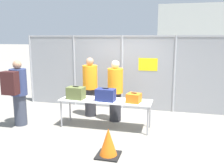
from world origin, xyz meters
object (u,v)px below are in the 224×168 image
object	(u,v)px
inspection_table	(106,102)
suitcase_orange	(134,98)
security_worker_far	(90,86)
traffic_cone	(108,143)
suitcase_olive	(76,93)
security_worker_near	(115,90)
traveler_hooded	(17,91)
utility_trailer	(173,84)
suitcase_navy	(106,95)

from	to	relation	value
inspection_table	suitcase_orange	world-z (taller)	suitcase_orange
suitcase_orange	security_worker_far	bearing A→B (deg)	148.20
inspection_table	traffic_cone	size ratio (longest dim) A/B	4.08
suitcase_orange	suitcase_olive	bearing A→B (deg)	-179.22
security_worker_near	traffic_cone	distance (m)	2.22
traffic_cone	suitcase_olive	bearing A→B (deg)	131.26
traveler_hooded	utility_trailer	world-z (taller)	traveler_hooded
inspection_table	utility_trailer	bearing A→B (deg)	68.77
inspection_table	traffic_cone	distance (m)	1.67
inspection_table	utility_trailer	size ratio (longest dim) A/B	0.57
security_worker_far	utility_trailer	xyz separation A→B (m)	(2.38, 3.46, -0.47)
security_worker_far	utility_trailer	distance (m)	4.22
security_worker_far	suitcase_olive	bearing A→B (deg)	74.00
inspection_table	suitcase_navy	world-z (taller)	suitcase_navy
suitcase_navy	traveler_hooded	xyz separation A→B (m)	(-2.31, -0.35, 0.06)
inspection_table	suitcase_olive	distance (m)	0.81
inspection_table	suitcase_navy	distance (m)	0.23
suitcase_olive	traveler_hooded	size ratio (longest dim) A/B	0.27
suitcase_orange	traffic_cone	bearing A→B (deg)	-100.03
suitcase_navy	security_worker_near	xyz separation A→B (m)	(0.09, 0.66, -0.01)
suitcase_olive	suitcase_navy	distance (m)	0.81
inspection_table	utility_trailer	distance (m)	4.62
suitcase_olive	traffic_cone	world-z (taller)	suitcase_olive
inspection_table	suitcase_orange	distance (m)	0.77
inspection_table	traveler_hooded	xyz separation A→B (m)	(-2.27, -0.45, 0.27)
security_worker_near	suitcase_orange	bearing A→B (deg)	137.43
security_worker_near	suitcase_navy	bearing A→B (deg)	85.00
suitcase_navy	traveler_hooded	world-z (taller)	traveler_hooded
suitcase_olive	security_worker_far	xyz separation A→B (m)	(0.07, 0.92, 0.00)
suitcase_olive	traveler_hooded	xyz separation A→B (m)	(-1.49, -0.36, 0.06)
suitcase_navy	traffic_cone	bearing A→B (deg)	-72.41
suitcase_navy	security_worker_near	size ratio (longest dim) A/B	0.29
suitcase_orange	traffic_cone	size ratio (longest dim) A/B	0.64
suitcase_olive	suitcase_orange	world-z (taller)	suitcase_olive
utility_trailer	suitcase_olive	bearing A→B (deg)	-119.19
suitcase_navy	security_worker_far	xyz separation A→B (m)	(-0.74, 0.93, 0.01)
inspection_table	traffic_cone	xyz separation A→B (m)	(0.49, -1.54, -0.42)
suitcase_orange	utility_trailer	size ratio (longest dim) A/B	0.09
inspection_table	utility_trailer	world-z (taller)	inspection_table
security_worker_near	security_worker_far	distance (m)	0.87
suitcase_navy	utility_trailer	xyz separation A→B (m)	(1.64, 4.39, -0.46)
suitcase_navy	utility_trailer	distance (m)	4.71
suitcase_navy	traffic_cone	xyz separation A→B (m)	(0.46, -1.44, -0.63)
suitcase_orange	security_worker_near	xyz separation A→B (m)	(-0.63, 0.63, 0.03)
suitcase_olive	suitcase_navy	world-z (taller)	suitcase_olive
inspection_table	suitcase_olive	bearing A→B (deg)	-173.58
security_worker_near	inspection_table	bearing A→B (deg)	80.59
inspection_table	security_worker_near	distance (m)	0.61
security_worker_near	traffic_cone	xyz separation A→B (m)	(0.37, -2.10, -0.62)
inspection_table	security_worker_far	xyz separation A→B (m)	(-0.71, 0.84, 0.21)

